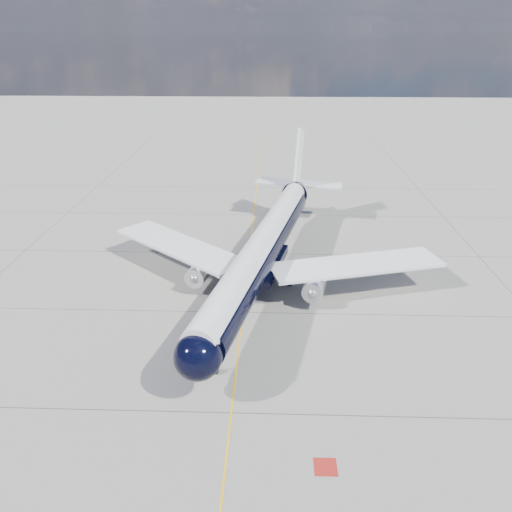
{
  "coord_description": "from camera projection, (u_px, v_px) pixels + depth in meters",
  "views": [
    {
      "loc": [
        2.92,
        -34.91,
        27.1
      ],
      "look_at": [
        1.22,
        15.5,
        4.0
      ],
      "focal_mm": 35.0,
      "sensor_mm": 36.0,
      "label": 1
    }
  ],
  "objects": [
    {
      "name": "main_airliner",
      "position": [
        264.0,
        247.0,
        56.88
      ],
      "size": [
        39.31,
        48.54,
        14.16
      ],
      "rotation": [
        0.0,
        0.0,
        -0.22
      ],
      "color": "black",
      "rests_on": "ground"
    },
    {
      "name": "red_marking",
      "position": [
        325.0,
        467.0,
        33.8
      ],
      "size": [
        1.6,
        1.6,
        0.01
      ],
      "primitive_type": "cube",
      "color": "maroon",
      "rests_on": "ground"
    },
    {
      "name": "taxiway_centerline",
      "position": [
        249.0,
        253.0,
        65.81
      ],
      "size": [
        0.16,
        160.0,
        0.01
      ],
      "primitive_type": "cube",
      "color": "#EEAD0C",
      "rests_on": "ground"
    },
    {
      "name": "ground",
      "position": [
        251.0,
        239.0,
        70.36
      ],
      "size": [
        320.0,
        320.0,
        0.0
      ],
      "primitive_type": "plane",
      "color": "gray",
      "rests_on": "ground"
    }
  ]
}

